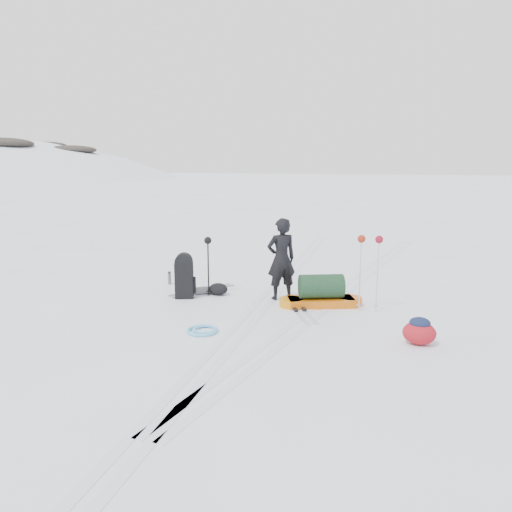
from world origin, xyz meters
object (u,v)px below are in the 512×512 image
object	(u,v)px
skier	(281,259)
pulk_sled	(321,294)
expedition_rucksack	(187,277)
ski_poles_black	(208,248)

from	to	relation	value
skier	pulk_sled	world-z (taller)	skier
skier	expedition_rucksack	world-z (taller)	skier
pulk_sled	expedition_rucksack	size ratio (longest dim) A/B	1.79
skier	ski_poles_black	world-z (taller)	skier
skier	expedition_rucksack	xyz separation A→B (m)	(-1.83, -0.48, -0.39)
skier	pulk_sled	distance (m)	1.06
skier	ski_poles_black	distance (m)	1.52
expedition_rucksack	ski_poles_black	size ratio (longest dim) A/B	0.75
pulk_sled	expedition_rucksack	world-z (taller)	expedition_rucksack
skier	ski_poles_black	size ratio (longest dim) A/B	1.34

